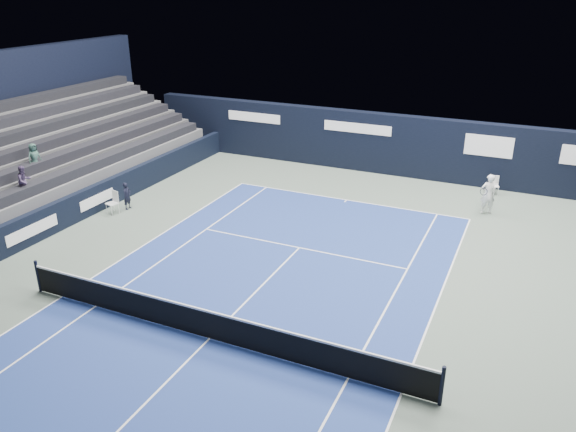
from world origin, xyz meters
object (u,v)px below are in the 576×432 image
object	(u,v)px
folding_chair_back_a	(495,182)
line_judge_chair	(114,201)
tennis_player	(488,194)
tennis_net	(208,324)
folding_chair_back_b	(492,185)

from	to	relation	value
folding_chair_back_a	line_judge_chair	bearing A→B (deg)	-162.33
folding_chair_back_a	tennis_player	xyz separation A→B (m)	(-0.04, -2.72, 0.30)
tennis_net	line_judge_chair	bearing A→B (deg)	144.14
folding_chair_back_b	line_judge_chair	size ratio (longest dim) A/B	0.83
folding_chair_back_b	line_judge_chair	world-z (taller)	line_judge_chair
folding_chair_back_b	tennis_player	bearing A→B (deg)	-85.93
tennis_net	tennis_player	world-z (taller)	tennis_player
line_judge_chair	tennis_player	xyz separation A→B (m)	(14.65, 6.63, 0.31)
line_judge_chair	tennis_net	world-z (taller)	tennis_net
folding_chair_back_b	tennis_net	xyz separation A→B (m)	(-5.95, -15.46, 0.03)
folding_chair_back_a	tennis_net	size ratio (longest dim) A/B	0.07
folding_chair_back_b	tennis_net	size ratio (longest dim) A/B	0.06
line_judge_chair	tennis_player	distance (m)	16.09
folding_chair_back_b	line_judge_chair	distance (m)	17.27
folding_chair_back_a	folding_chair_back_b	world-z (taller)	folding_chair_back_a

